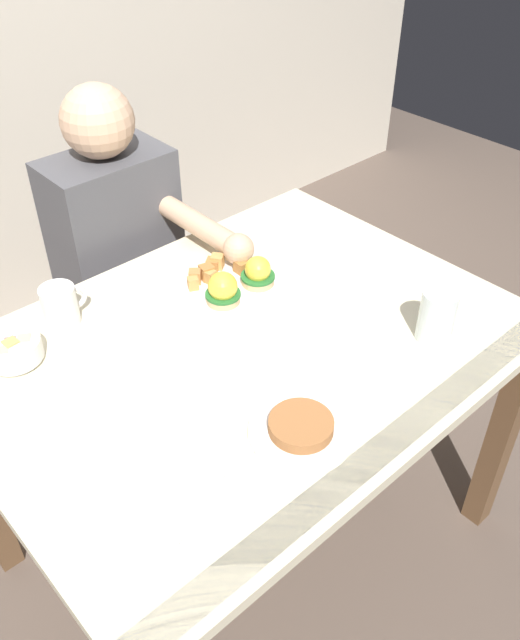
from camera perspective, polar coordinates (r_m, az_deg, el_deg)
ground_plane at (r=2.02m, az=-0.90°, el=-18.12°), size 6.00×6.00×0.00m
dining_table at (r=1.53m, az=-1.13°, el=-4.92°), size 1.20×0.90×0.74m
eggs_benedict_plate at (r=1.59m, az=-2.06°, el=2.97°), size 0.27×0.27×0.09m
fruit_bowl at (r=1.49m, az=-20.48°, el=-2.47°), size 0.12×0.12×0.06m
coffee_mug at (r=1.55m, az=-16.85°, el=1.32°), size 0.11×0.08×0.09m
fork at (r=1.17m, az=-5.04°, el=-15.28°), size 0.15×0.08×0.00m
water_glass_near at (r=1.49m, az=14.98°, el=0.11°), size 0.08×0.08×0.12m
side_plate at (r=1.26m, az=3.54°, el=-9.38°), size 0.20×0.20×0.04m
diner_person at (r=1.95m, az=-11.59°, el=5.37°), size 0.34×0.54×1.14m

